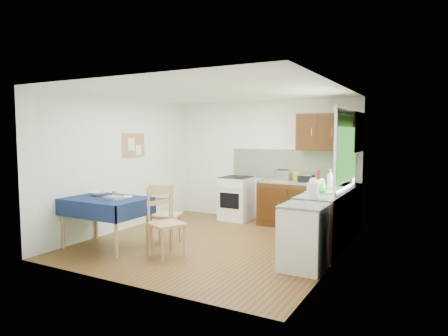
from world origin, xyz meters
The scene contains 33 objects.
floor centered at (0.00, 0.00, 0.00)m, with size 4.20×4.20×0.00m, color #523415.
ceiling centered at (0.00, 0.00, 2.50)m, with size 4.00×4.20×0.02m, color white.
wall_back centered at (0.00, 2.10, 1.25)m, with size 4.00×0.02×2.50m, color white.
wall_front centered at (0.00, -2.10, 1.25)m, with size 4.00×0.02×2.50m, color white.
wall_left centered at (-2.00, 0.00, 1.25)m, with size 0.02×4.20×2.50m, color white.
wall_right centered at (2.00, 0.00, 1.25)m, with size 0.02×4.20×2.50m, color white.
base_cabinets centered at (1.36, 1.26, 0.43)m, with size 1.90×2.30×0.86m.
worktop_back centered at (1.05, 1.80, 0.88)m, with size 1.90×0.60×0.04m, color slate.
worktop_right centered at (1.70, 0.65, 0.88)m, with size 0.60×1.70×0.04m, color slate.
worktop_corner centered at (1.70, 1.80, 0.88)m, with size 0.60×0.60×0.04m, color slate.
splashback centered at (0.65, 2.08, 1.20)m, with size 2.70×0.02×0.60m, color white.
upper_cabinets centered at (1.52, 1.80, 1.85)m, with size 1.20×0.85×0.70m.
stove centered at (-0.50, 1.80, 0.46)m, with size 0.60×0.61×0.92m.
window centered at (1.97, 0.70, 1.65)m, with size 0.04×1.48×1.26m.
fridge centered at (1.70, -0.55, 0.44)m, with size 0.58×0.60×0.89m.
corkboard centered at (-1.97, 0.30, 1.60)m, with size 0.04×0.62×0.47m.
dining_table centered at (-1.39, -1.06, 0.70)m, with size 1.33×0.90×0.81m.
chair_far centered at (-0.67, -0.46, 0.54)m, with size 0.56×0.56×1.02m.
chair_near centered at (-0.29, -0.96, 0.55)m, with size 0.60×0.60×1.04m.
toaster centered at (0.55, 1.78, 1.00)m, with size 0.29×0.18×0.22m.
sandwich_press centered at (1.02, 1.75, 0.98)m, with size 0.27×0.23×0.16m.
sauce_bottle centered at (1.26, 1.76, 1.02)m, with size 0.05×0.05×0.24m, color red.
yellow_packet centered at (0.79, 1.89, 0.98)m, with size 0.12×0.08×0.16m, color yellow.
dish_rack centered at (1.64, 0.54, 0.92)m, with size 0.45×0.34×0.21m.
kettle centered at (1.68, -0.06, 1.03)m, with size 0.18×0.18×0.30m.
cup centered at (1.18, 1.75, 0.94)m, with size 0.11×0.11×0.09m, color white.
soap_bottle_a centered at (1.66, 1.04, 1.06)m, with size 0.13×0.13×0.33m, color white.
soap_bottle_b centered at (1.70, 1.14, 0.99)m, with size 0.09×0.09×0.19m, color blue.
soap_bottle_c centered at (1.68, 0.42, 0.98)m, with size 0.13×0.13×0.16m, color green.
plate_bowl centered at (-1.65, -0.96, 0.84)m, with size 0.26×0.26×0.06m, color beige.
book centered at (-1.17, -0.89, 0.82)m, with size 0.14×0.20×0.02m, color white.
spice_jar centered at (-1.32, -0.94, 0.86)m, with size 0.05×0.05×0.10m, color #268C2D.
tea_towel centered at (-1.15, -1.11, 0.83)m, with size 0.26×0.20×0.05m, color navy.
Camera 1 is at (3.27, -5.65, 1.83)m, focal length 32.00 mm.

